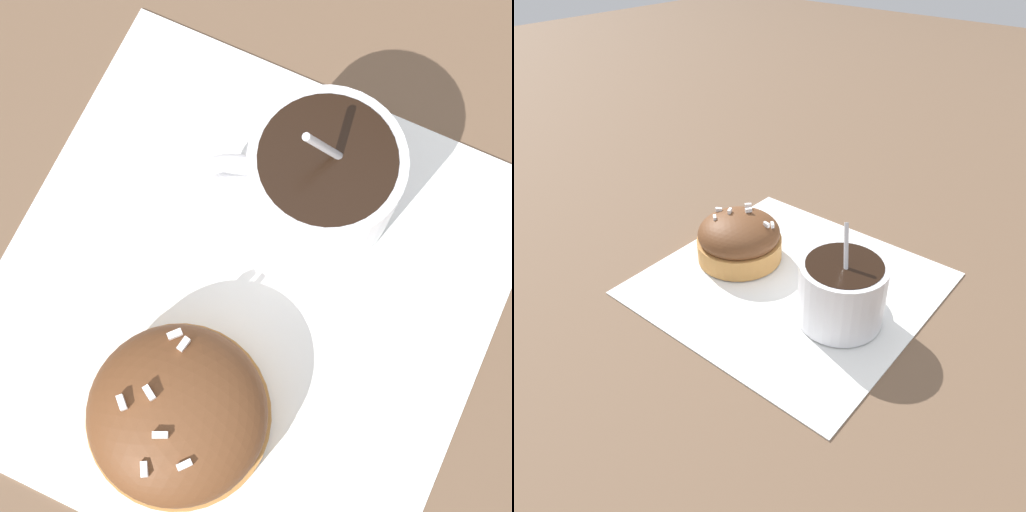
# 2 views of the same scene
# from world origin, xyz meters

# --- Properties ---
(ground_plane) EXTENTS (3.00, 3.00, 0.00)m
(ground_plane) POSITION_xyz_m (0.00, 0.00, 0.00)
(ground_plane) COLOR brown
(paper_napkin) EXTENTS (0.27, 0.26, 0.00)m
(paper_napkin) POSITION_xyz_m (0.00, 0.00, 0.00)
(paper_napkin) COLOR white
(paper_napkin) RESTS_ON ground_plane
(coffee_cup) EXTENTS (0.08, 0.10, 0.10)m
(coffee_cup) POSITION_xyz_m (-0.07, 0.01, 0.04)
(coffee_cup) COLOR white
(coffee_cup) RESTS_ON paper_napkin
(frosted_pastry) EXTENTS (0.09, 0.09, 0.05)m
(frosted_pastry) POSITION_xyz_m (0.07, -0.00, 0.03)
(frosted_pastry) COLOR #C18442
(frosted_pastry) RESTS_ON paper_napkin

